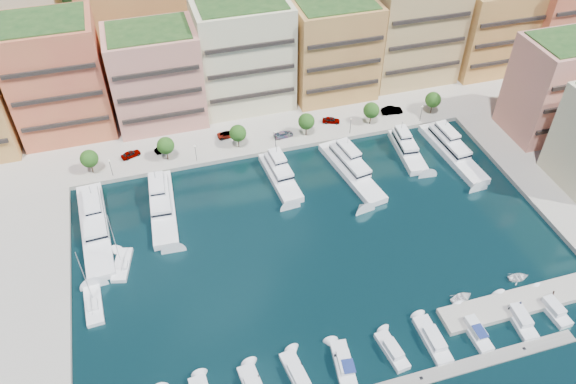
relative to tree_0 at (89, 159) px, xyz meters
name	(u,v)px	position (x,y,z in m)	size (l,w,h in m)	color
ground	(320,247)	(40.00, -33.50, -4.74)	(400.00, 400.00, 0.00)	black
north_quay	(245,82)	(40.00, 28.50, -4.74)	(220.00, 64.00, 2.00)	#9E998E
hillside	(211,9)	(40.00, 76.50, -4.74)	(240.00, 40.00, 58.00)	#223E19
finger_pier	(527,302)	(70.00, -55.50, -4.74)	(32.00, 5.00, 2.00)	#9E998E
apartment_1	(58,78)	(-4.00, 18.49, 9.57)	(20.00, 16.50, 26.80)	#CB7543
apartment_2	(156,76)	(17.00, 16.49, 7.57)	(20.00, 15.50, 22.80)	tan
apartment_3	(243,54)	(38.00, 18.49, 9.07)	(22.00, 16.50, 25.80)	beige
apartment_4	(333,49)	(60.00, 16.49, 8.07)	(20.00, 15.50, 23.80)	tan
apartment_5	(413,28)	(82.00, 18.49, 9.57)	(22.00, 16.50, 26.80)	tan
apartment_6	(492,28)	(104.00, 16.49, 7.57)	(20.00, 15.50, 22.80)	tan
apartment_7	(563,18)	(124.00, 14.49, 8.57)	(22.00, 16.50, 24.80)	#CB7543
apartment_east_a	(557,87)	(102.00, -13.51, 7.57)	(18.00, 14.50, 22.80)	tan
backblock_0	(9,33)	(-15.00, 40.50, 11.26)	(26.00, 18.00, 30.00)	beige
backblock_1	(135,18)	(15.00, 40.50, 11.26)	(26.00, 18.00, 30.00)	tan
backblock_2	(250,4)	(45.00, 40.50, 11.26)	(26.00, 18.00, 30.00)	tan
tree_0	(89,159)	(0.00, 0.00, 0.00)	(3.80, 3.80, 5.65)	#473323
tree_1	(166,146)	(16.00, 0.00, 0.00)	(3.80, 3.80, 5.65)	#473323
tree_2	(238,133)	(32.00, 0.00, 0.00)	(3.80, 3.80, 5.65)	#473323
tree_3	(306,121)	(48.00, 0.00, 0.00)	(3.80, 3.80, 5.65)	#473323
tree_4	(371,110)	(64.00, 0.00, 0.00)	(3.80, 3.80, 5.65)	#473323
tree_5	(433,100)	(80.00, 0.00, 0.00)	(3.80, 3.80, 5.65)	#473323
lamppost_0	(110,165)	(4.00, -2.30, -0.92)	(0.30, 0.30, 4.20)	black
lamppost_1	(195,150)	(22.00, -2.30, -0.92)	(0.30, 0.30, 4.20)	black
lamppost_2	(275,136)	(40.00, -2.30, -0.92)	(0.30, 0.30, 4.20)	black
lamppost_3	(351,123)	(58.00, -2.30, -0.92)	(0.30, 0.30, 4.20)	black
lamppost_4	(422,111)	(76.00, -2.30, -0.92)	(0.30, 0.30, 4.20)	black
yacht_0	(94,224)	(-0.34, -16.30, -3.53)	(6.39, 26.01, 7.30)	white
yacht_1	(162,204)	(12.93, -14.39, -3.65)	(5.97, 21.71, 7.30)	white
yacht_3	(279,174)	(38.15, -12.02, -3.53)	(5.62, 16.71, 7.30)	white
yacht_4	(350,169)	(53.32, -14.56, -3.65)	(7.98, 22.28, 7.30)	white
yacht_5	(407,148)	(68.09, -11.51, -3.53)	(5.61, 15.64, 7.30)	white
yacht_6	(451,149)	(77.46, -14.72, -3.53)	(5.92, 22.56, 7.30)	white
cruiser_3	(298,377)	(28.08, -58.10, -4.20)	(3.68, 9.17, 2.55)	white
cruiser_4	(344,364)	(35.42, -58.11, -4.17)	(3.61, 8.37, 2.66)	white
cruiser_5	(392,351)	(43.62, -58.08, -4.20)	(3.25, 7.57, 2.55)	white
cruiser_6	(433,340)	(50.68, -58.10, -4.20)	(2.79, 9.05, 2.55)	white
cruiser_7	(473,329)	(58.00, -58.12, -4.17)	(2.51, 9.02, 2.66)	white
cruiser_8	(518,317)	(66.37, -58.10, -4.20)	(3.37, 9.34, 2.55)	white
cruiser_9	(551,308)	(72.80, -58.09, -4.20)	(3.04, 8.21, 2.55)	white
sailboat_2	(122,265)	(3.99, -27.79, -4.42)	(4.49, 8.17, 13.20)	white
sailboat_1	(94,304)	(-1.32, -35.05, -4.43)	(3.30, 9.61, 13.20)	white
tender_2	(518,277)	(71.42, -50.66, -4.35)	(2.71, 3.80, 0.79)	white
tender_0	(462,298)	(59.43, -51.86, -4.32)	(2.93, 4.11, 0.85)	white
car_0	(131,154)	(8.29, 3.19, -3.01)	(1.74, 4.33, 1.47)	gray
car_1	(164,148)	(15.51, 3.23, -3.06)	(1.44, 4.14, 1.36)	gray
car_2	(228,134)	(30.37, 4.47, -3.08)	(2.20, 4.78, 1.33)	gray
car_3	(283,134)	(42.74, 0.73, -3.07)	(1.89, 4.64, 1.35)	gray
car_4	(331,120)	(55.23, 3.00, -3.03)	(1.69, 4.19, 1.43)	gray
car_5	(392,110)	(70.78, 2.55, -2.90)	(1.79, 5.13, 1.69)	gray
person_0	(520,304)	(67.28, -56.68, -2.94)	(0.58, 0.38, 1.60)	#232847
person_1	(552,294)	(73.89, -56.31, -2.98)	(0.75, 0.58, 1.53)	#503930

